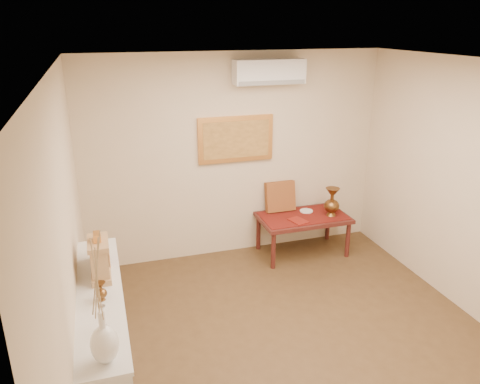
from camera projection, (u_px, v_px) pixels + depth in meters
name	position (u px, v px, depth m)	size (l,w,h in m)	color
floor	(301.00, 349.00, 4.60)	(4.50, 4.50, 0.00)	brown
ceiling	(317.00, 66.00, 3.68)	(4.50, 4.50, 0.00)	white
wall_back	(235.00, 157.00, 6.16)	(4.00, 0.02, 2.70)	beige
wall_left	(70.00, 255.00, 3.58)	(0.02, 4.50, 2.70)	beige
white_vase	(99.00, 298.00, 2.84)	(0.18, 0.18, 0.95)	white
candlestick	(103.00, 318.00, 3.28)	(0.09, 0.09, 0.19)	silver
brass_urn_small	(101.00, 289.00, 3.62)	(0.09, 0.09, 0.20)	brown
table_cloth	(303.00, 216.00, 6.34)	(1.14, 0.59, 0.01)	#621610
brass_urn_tall	(332.00, 199.00, 6.27)	(0.21, 0.21, 0.47)	brown
plate	(306.00, 211.00, 6.48)	(0.18, 0.18, 0.01)	white
menu	(298.00, 221.00, 6.16)	(0.18, 0.25, 0.01)	maroon
cushion	(280.00, 196.00, 6.44)	(0.41, 0.10, 0.41)	maroon
display_ledge	(105.00, 343.00, 3.93)	(0.37, 2.02, 0.98)	silver
mantel_clock	(100.00, 258.00, 3.94)	(0.17, 0.36, 0.41)	tan
wooden_chest	(99.00, 250.00, 4.20)	(0.16, 0.21, 0.24)	tan
low_table	(303.00, 221.00, 6.36)	(1.20, 0.70, 0.55)	#4E1C17
painting	(236.00, 139.00, 6.05)	(1.00, 0.06, 0.60)	#DE9547
ac_unit	(269.00, 72.00, 5.78)	(0.90, 0.25, 0.30)	white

